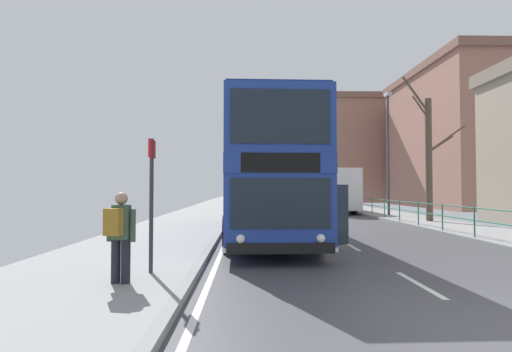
{
  "coord_description": "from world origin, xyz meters",
  "views": [
    {
      "loc": [
        -3.21,
        -4.59,
        1.81
      ],
      "look_at": [
        -2.91,
        9.34,
        2.24
      ],
      "focal_mm": 27.02,
      "sensor_mm": 36.0,
      "label": 1
    }
  ],
  "objects_px": {
    "street_lamp_far_side": "(388,144)",
    "pedestrian_with_backpack": "(120,231)",
    "bus_stop_sign_near": "(152,190)",
    "background_bus_far_lane": "(327,189)",
    "background_building_02": "(473,137)",
    "bare_tree_far_00": "(325,177)",
    "background_building_01": "(369,152)",
    "bare_tree_far_01": "(429,155)",
    "double_decker_bus_main": "(264,175)"
  },
  "relations": [
    {
      "from": "bus_stop_sign_near",
      "to": "pedestrian_with_backpack",
      "type": "bearing_deg",
      "value": -110.62
    },
    {
      "from": "double_decker_bus_main",
      "to": "background_bus_far_lane",
      "type": "xyz_separation_m",
      "value": [
        5.51,
        15.27,
        -0.57
      ]
    },
    {
      "from": "street_lamp_far_side",
      "to": "background_building_01",
      "type": "relative_size",
      "value": 0.56
    },
    {
      "from": "background_bus_far_lane",
      "to": "bus_stop_sign_near",
      "type": "relative_size",
      "value": 3.67
    },
    {
      "from": "bus_stop_sign_near",
      "to": "background_building_02",
      "type": "distance_m",
      "value": 36.95
    },
    {
      "from": "bus_stop_sign_near",
      "to": "bare_tree_far_01",
      "type": "height_order",
      "value": "bare_tree_far_01"
    },
    {
      "from": "bus_stop_sign_near",
      "to": "bare_tree_far_01",
      "type": "distance_m",
      "value": 16.15
    },
    {
      "from": "double_decker_bus_main",
      "to": "bare_tree_far_00",
      "type": "xyz_separation_m",
      "value": [
        7.93,
        28.38,
        0.7
      ]
    },
    {
      "from": "street_lamp_far_side",
      "to": "background_building_02",
      "type": "distance_m",
      "value": 17.76
    },
    {
      "from": "pedestrian_with_backpack",
      "to": "street_lamp_far_side",
      "type": "xyz_separation_m",
      "value": [
        10.97,
        16.85,
        3.49
      ]
    },
    {
      "from": "background_bus_far_lane",
      "to": "street_lamp_far_side",
      "type": "bearing_deg",
      "value": -65.85
    },
    {
      "from": "bus_stop_sign_near",
      "to": "street_lamp_far_side",
      "type": "relative_size",
      "value": 0.35
    },
    {
      "from": "bus_stop_sign_near",
      "to": "bare_tree_far_01",
      "type": "xyz_separation_m",
      "value": [
        11.1,
        11.61,
        1.69
      ]
    },
    {
      "from": "double_decker_bus_main",
      "to": "street_lamp_far_side",
      "type": "distance_m",
      "value": 12.66
    },
    {
      "from": "double_decker_bus_main",
      "to": "street_lamp_far_side",
      "type": "bearing_deg",
      "value": 49.31
    },
    {
      "from": "street_lamp_far_side",
      "to": "bare_tree_far_00",
      "type": "xyz_separation_m",
      "value": [
        -0.19,
        18.94,
        -1.58
      ]
    },
    {
      "from": "double_decker_bus_main",
      "to": "bus_stop_sign_near",
      "type": "height_order",
      "value": "double_decker_bus_main"
    },
    {
      "from": "bare_tree_far_00",
      "to": "double_decker_bus_main",
      "type": "bearing_deg",
      "value": -105.61
    },
    {
      "from": "background_bus_far_lane",
      "to": "background_building_02",
      "type": "xyz_separation_m",
      "value": [
        15.24,
        6.49,
        4.9
      ]
    },
    {
      "from": "double_decker_bus_main",
      "to": "background_building_01",
      "type": "distance_m",
      "value": 41.61
    },
    {
      "from": "background_bus_far_lane",
      "to": "pedestrian_with_backpack",
      "type": "bearing_deg",
      "value": -110.23
    },
    {
      "from": "background_building_01",
      "to": "background_building_02",
      "type": "height_order",
      "value": "background_building_01"
    },
    {
      "from": "bare_tree_far_01",
      "to": "pedestrian_with_backpack",
      "type": "bearing_deg",
      "value": -132.47
    },
    {
      "from": "double_decker_bus_main",
      "to": "background_building_01",
      "type": "height_order",
      "value": "background_building_01"
    },
    {
      "from": "double_decker_bus_main",
      "to": "background_bus_far_lane",
      "type": "relative_size",
      "value": 1.17
    },
    {
      "from": "background_bus_far_lane",
      "to": "bus_stop_sign_near",
      "type": "height_order",
      "value": "background_bus_far_lane"
    },
    {
      "from": "background_building_01",
      "to": "background_bus_far_lane",
      "type": "bearing_deg",
      "value": -114.89
    },
    {
      "from": "background_bus_far_lane",
      "to": "street_lamp_far_side",
      "type": "height_order",
      "value": "street_lamp_far_side"
    },
    {
      "from": "background_building_01",
      "to": "background_building_02",
      "type": "relative_size",
      "value": 0.85
    },
    {
      "from": "street_lamp_far_side",
      "to": "pedestrian_with_backpack",
      "type": "bearing_deg",
      "value": -123.06
    },
    {
      "from": "background_bus_far_lane",
      "to": "background_building_01",
      "type": "xyz_separation_m",
      "value": [
        10.59,
        22.83,
        5.06
      ]
    },
    {
      "from": "background_building_02",
      "to": "pedestrian_with_backpack",
      "type": "bearing_deg",
      "value": -128.98
    },
    {
      "from": "background_building_02",
      "to": "bare_tree_far_01",
      "type": "bearing_deg",
      "value": -126.13
    },
    {
      "from": "background_building_02",
      "to": "background_bus_far_lane",
      "type": "bearing_deg",
      "value": -156.95
    },
    {
      "from": "pedestrian_with_backpack",
      "to": "background_building_02",
      "type": "distance_m",
      "value": 37.92
    },
    {
      "from": "bare_tree_far_00",
      "to": "bus_stop_sign_near",
      "type": "bearing_deg",
      "value": -106.66
    },
    {
      "from": "double_decker_bus_main",
      "to": "background_building_02",
      "type": "distance_m",
      "value": 30.38
    },
    {
      "from": "bus_stop_sign_near",
      "to": "bare_tree_far_00",
      "type": "xyz_separation_m",
      "value": [
        10.45,
        34.93,
        1.2
      ]
    },
    {
      "from": "double_decker_bus_main",
      "to": "pedestrian_with_backpack",
      "type": "distance_m",
      "value": 8.03
    },
    {
      "from": "street_lamp_far_side",
      "to": "background_building_02",
      "type": "relative_size",
      "value": 0.47
    },
    {
      "from": "pedestrian_with_backpack",
      "to": "background_building_01",
      "type": "distance_m",
      "value": 49.63
    },
    {
      "from": "bare_tree_far_00",
      "to": "background_building_01",
      "type": "bearing_deg",
      "value": 49.93
    },
    {
      "from": "street_lamp_far_side",
      "to": "bus_stop_sign_near",
      "type": "bearing_deg",
      "value": -123.65
    },
    {
      "from": "bus_stop_sign_near",
      "to": "background_bus_far_lane",
      "type": "bearing_deg",
      "value": 69.78
    },
    {
      "from": "background_building_02",
      "to": "bare_tree_far_00",
      "type": "bearing_deg",
      "value": 152.65
    },
    {
      "from": "bus_stop_sign_near",
      "to": "background_building_01",
      "type": "height_order",
      "value": "background_building_01"
    },
    {
      "from": "background_bus_far_lane",
      "to": "pedestrian_with_backpack",
      "type": "distance_m",
      "value": 24.18
    },
    {
      "from": "bus_stop_sign_near",
      "to": "street_lamp_far_side",
      "type": "height_order",
      "value": "street_lamp_far_side"
    },
    {
      "from": "pedestrian_with_backpack",
      "to": "background_building_01",
      "type": "bearing_deg",
      "value": 67.39
    },
    {
      "from": "street_lamp_far_side",
      "to": "background_building_02",
      "type": "bearing_deg",
      "value": 44.25
    }
  ]
}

